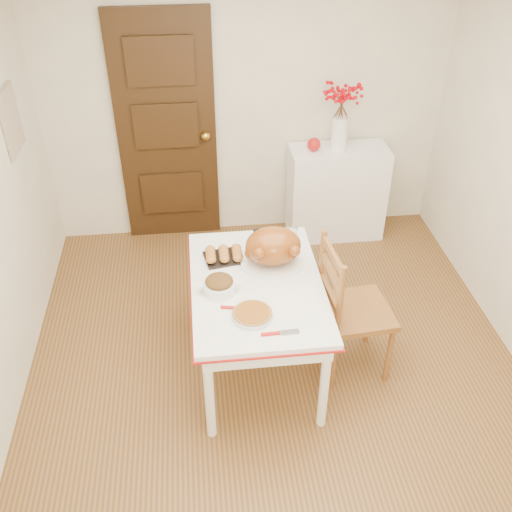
{
  "coord_description": "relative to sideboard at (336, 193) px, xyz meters",
  "views": [
    {
      "loc": [
        -0.48,
        -2.82,
        3.09
      ],
      "look_at": [
        -0.13,
        0.17,
        0.94
      ],
      "focal_mm": 40.87,
      "sensor_mm": 36.0,
      "label": 1
    }
  ],
  "objects": [
    {
      "name": "wall_back",
      "position": [
        -0.8,
        0.22,
        0.81
      ],
      "size": [
        3.5,
        0.0,
        2.5
      ],
      "primitive_type": "cube",
      "color": "beige",
      "rests_on": "ground"
    },
    {
      "name": "sideboard",
      "position": [
        0.0,
        0.0,
        0.0
      ],
      "size": [
        0.87,
        0.39,
        0.87
      ],
      "primitive_type": "cube",
      "color": "white",
      "rests_on": "floor"
    },
    {
      "name": "door_back",
      "position": [
        -1.5,
        0.19,
        0.59
      ],
      "size": [
        0.85,
        0.06,
        2.06
      ],
      "primitive_type": "cube",
      "color": "black",
      "rests_on": "ground"
    },
    {
      "name": "kitchen_table",
      "position": [
        -0.93,
        -1.66,
        -0.06
      ],
      "size": [
        0.87,
        1.27,
        0.76
      ],
      "primitive_type": null,
      "color": "white",
      "rests_on": "floor"
    },
    {
      "name": "shaker_pair",
      "position": [
        -0.63,
        -1.16,
        0.37
      ],
      "size": [
        0.09,
        0.04,
        0.09
      ],
      "primitive_type": null,
      "rotation": [
        0.0,
        0.0,
        -0.01
      ],
      "color": "white",
      "rests_on": "kitchen_table"
    },
    {
      "name": "rolls_tray",
      "position": [
        -1.13,
        -1.37,
        0.36
      ],
      "size": [
        0.29,
        0.24,
        0.07
      ],
      "primitive_type": null,
      "rotation": [
        0.0,
        0.0,
        0.17
      ],
      "color": "#A76E2E",
      "rests_on": "kitchen_table"
    },
    {
      "name": "turkey_platter",
      "position": [
        -0.8,
        -1.47,
        0.46
      ],
      "size": [
        0.48,
        0.41,
        0.27
      ],
      "primitive_type": null,
      "rotation": [
        0.0,
        0.0,
        0.15
      ],
      "color": "brown",
      "rests_on": "kitchen_table"
    },
    {
      "name": "berry_vase",
      "position": [
        -0.02,
        0.0,
        0.74
      ],
      "size": [
        0.32,
        0.32,
        0.61
      ],
      "primitive_type": null,
      "color": "white",
      "rests_on": "sideboard"
    },
    {
      "name": "carving_knife",
      "position": [
        -1.06,
        -1.9,
        0.33
      ],
      "size": [
        0.26,
        0.11,
        0.01
      ],
      "primitive_type": null,
      "rotation": [
        0.0,
        0.0,
        -0.21
      ],
      "color": "silver",
      "rests_on": "kitchen_table"
    },
    {
      "name": "apple",
      "position": [
        -0.24,
        0.0,
        0.49
      ],
      "size": [
        0.12,
        0.12,
        0.12
      ],
      "primitive_type": "sphere",
      "color": "#B01611",
      "rests_on": "sideboard"
    },
    {
      "name": "chair_oak",
      "position": [
        -0.27,
        -1.71,
        0.09
      ],
      "size": [
        0.5,
        0.5,
        1.04
      ],
      "primitive_type": null,
      "rotation": [
        0.0,
        0.0,
        1.65
      ],
      "color": "brown",
      "rests_on": "floor"
    },
    {
      "name": "photo_board",
      "position": [
        -2.53,
        -0.58,
        1.06
      ],
      "size": [
        0.03,
        0.35,
        0.45
      ],
      "primitive_type": "cube",
      "color": "beige",
      "rests_on": "ground"
    },
    {
      "name": "stuffing_dish",
      "position": [
        -1.18,
        -1.71,
        0.37
      ],
      "size": [
        0.27,
        0.21,
        0.1
      ],
      "primitive_type": null,
      "rotation": [
        0.0,
        0.0,
        0.01
      ],
      "color": "#523913",
      "rests_on": "kitchen_table"
    },
    {
      "name": "floor",
      "position": [
        -0.8,
        -1.78,
        -0.44
      ],
      "size": [
        3.5,
        4.0,
        0.0
      ],
      "primitive_type": "cube",
      "color": "#573613",
      "rests_on": "ground"
    },
    {
      "name": "drinking_glass",
      "position": [
        -0.88,
        -1.2,
        0.37
      ],
      "size": [
        0.07,
        0.07,
        0.1
      ],
      "primitive_type": "cylinder",
      "rotation": [
        0.0,
        0.0,
        0.2
      ],
      "color": "white",
      "rests_on": "kitchen_table"
    },
    {
      "name": "pumpkin_pie",
      "position": [
        -1.0,
        -1.98,
        0.35
      ],
      "size": [
        0.27,
        0.27,
        0.05
      ],
      "primitive_type": "cylinder",
      "rotation": [
        0.0,
        0.0,
        0.1
      ],
      "color": "brown",
      "rests_on": "kitchen_table"
    },
    {
      "name": "pie_server",
      "position": [
        -0.85,
        -2.15,
        0.33
      ],
      "size": [
        0.23,
        0.07,
        0.01
      ],
      "primitive_type": null,
      "rotation": [
        0.0,
        0.0,
        0.04
      ],
      "color": "silver",
      "rests_on": "kitchen_table"
    }
  ]
}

